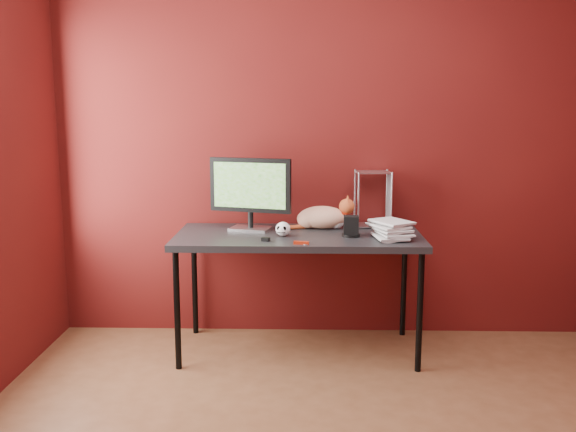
{
  "coord_description": "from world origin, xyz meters",
  "views": [
    {
      "loc": [
        -0.12,
        -2.47,
        1.53
      ],
      "look_at": [
        -0.21,
        1.15,
        0.9
      ],
      "focal_mm": 40.0,
      "sensor_mm": 36.0,
      "label": 1
    }
  ],
  "objects_px": {
    "monitor": "(250,190)",
    "speaker": "(351,227)",
    "cat": "(323,217)",
    "desk": "(299,242)",
    "skull_mug": "(283,229)",
    "book_stack": "(380,137)"
  },
  "relations": [
    {
      "from": "monitor",
      "to": "speaker",
      "type": "distance_m",
      "value": 0.67
    },
    {
      "from": "cat",
      "to": "desk",
      "type": "bearing_deg",
      "value": -125.02
    },
    {
      "from": "skull_mug",
      "to": "book_stack",
      "type": "xyz_separation_m",
      "value": [
        0.56,
        -0.06,
        0.56
      ]
    },
    {
      "from": "desk",
      "to": "cat",
      "type": "distance_m",
      "value": 0.27
    },
    {
      "from": "desk",
      "to": "cat",
      "type": "relative_size",
      "value": 3.26
    },
    {
      "from": "monitor",
      "to": "cat",
      "type": "height_order",
      "value": "monitor"
    },
    {
      "from": "desk",
      "to": "skull_mug",
      "type": "relative_size",
      "value": 16.17
    },
    {
      "from": "cat",
      "to": "skull_mug",
      "type": "bearing_deg",
      "value": -129.31
    },
    {
      "from": "monitor",
      "to": "speaker",
      "type": "xyz_separation_m",
      "value": [
        0.62,
        -0.17,
        -0.2
      ]
    },
    {
      "from": "cat",
      "to": "book_stack",
      "type": "distance_m",
      "value": 0.69
    },
    {
      "from": "monitor",
      "to": "book_stack",
      "type": "height_order",
      "value": "book_stack"
    },
    {
      "from": "monitor",
      "to": "skull_mug",
      "type": "height_order",
      "value": "monitor"
    },
    {
      "from": "cat",
      "to": "speaker",
      "type": "height_order",
      "value": "cat"
    },
    {
      "from": "book_stack",
      "to": "skull_mug",
      "type": "bearing_deg",
      "value": 173.42
    },
    {
      "from": "monitor",
      "to": "book_stack",
      "type": "distance_m",
      "value": 0.88
    },
    {
      "from": "speaker",
      "to": "book_stack",
      "type": "bearing_deg",
      "value": -23.63
    },
    {
      "from": "desk",
      "to": "speaker",
      "type": "relative_size",
      "value": 12.14
    },
    {
      "from": "skull_mug",
      "to": "speaker",
      "type": "bearing_deg",
      "value": 13.89
    },
    {
      "from": "monitor",
      "to": "desk",
      "type": "bearing_deg",
      "value": -5.09
    },
    {
      "from": "desk",
      "to": "speaker",
      "type": "height_order",
      "value": "speaker"
    },
    {
      "from": "monitor",
      "to": "book_stack",
      "type": "bearing_deg",
      "value": -2.49
    },
    {
      "from": "desk",
      "to": "speaker",
      "type": "bearing_deg",
      "value": -11.1
    }
  ]
}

